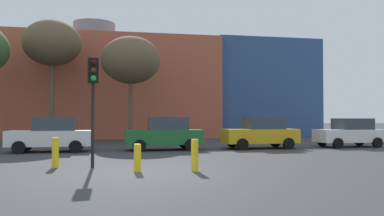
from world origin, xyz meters
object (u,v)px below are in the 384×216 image
Objects in this scene: bare_tree_1 at (131,60)px; parked_car_3 at (261,133)px; bare_tree_2 at (52,44)px; bollard_yellow_0 at (137,158)px; traffic_light_island at (93,87)px; bollard_yellow_1 at (55,153)px; bollard_yellow_2 at (195,155)px; parked_car_2 at (165,134)px; parked_car_4 at (350,133)px; parked_car_1 at (52,135)px.

parked_car_3 is at bearing -44.73° from bare_tree_1.
bare_tree_2 reaches higher than bollard_yellow_0.
traffic_light_island is 4.27× the size of bollard_yellow_0.
bollard_yellow_1 is 5.10m from bollard_yellow_2.
bollard_yellow_1 is at bearing 156.98° from bollard_yellow_2.
bollard_yellow_0 is (-2.02, -8.58, -0.45)m from parked_car_2.
parked_car_4 is 0.45× the size of bare_tree_2.
bare_tree_2 is at bearing -33.86° from parked_car_3.
traffic_light_island is (-9.14, -7.23, 1.97)m from parked_car_3.
parked_car_3 is at bearing 0.00° from parked_car_4.
bare_tree_2 is at bearing -81.89° from parked_car_1.
parked_car_2 is at bearing 144.39° from traffic_light_island.
parked_car_2 reaches higher than bollard_yellow_2.
parked_car_2 reaches higher than bollard_yellow_0.
bare_tree_1 reaches higher than parked_car_1.
parked_car_4 is 16.65m from traffic_light_island.
parked_car_3 is at bearing -33.86° from bare_tree_2.
bare_tree_1 reaches higher than bollard_yellow_0.
traffic_light_island reaches higher than parked_car_2.
parked_car_3 is 1.08× the size of traffic_light_island.
parked_car_3 is 12.51m from bollard_yellow_1.
parked_car_3 is 10.57m from bollard_yellow_2.
traffic_light_island is 0.44× the size of bare_tree_2.
bare_tree_2 reaches higher than bollard_yellow_2.
bare_tree_1 reaches higher than bollard_yellow_1.
bollard_yellow_2 reaches higher than bollard_yellow_1.
bollard_yellow_0 is 0.86× the size of bollard_yellow_2.
bollard_yellow_0 is at bearing -73.35° from bare_tree_2.
parked_car_1 is 5.93m from parked_car_2.
parked_car_4 is 4.37× the size of bollard_yellow_0.
bollard_yellow_0 is at bearing -91.81° from bare_tree_1.
traffic_light_island reaches higher than parked_car_1.
parked_car_3 is 11.50m from bollard_yellow_0.
parked_car_1 is 10.68m from bare_tree_2.
bollard_yellow_2 is at bearing 89.04° from parked_car_2.
bare_tree_1 is at bearing -121.92° from parked_car_1.
bollard_yellow_0 is 3.30m from bollard_yellow_1.
parked_car_3 is 0.47× the size of bare_tree_2.
bare_tree_2 is (-18.50, 8.57, 6.30)m from parked_car_4.
parked_car_3 reaches higher than parked_car_1.
bare_tree_2 is (-7.15, 8.57, 6.26)m from parked_car_2.
parked_car_2 reaches higher than parked_car_4.
parked_car_2 reaches higher than bollard_yellow_1.
parked_car_1 is 9.44m from bollard_yellow_0.
bare_tree_2 is 19.92m from bollard_yellow_2.
bollard_yellow_1 is at bearing 22.99° from parked_car_4.
bollard_yellow_1 is (-4.84, -6.87, -0.37)m from parked_car_2.
bollard_yellow_1 is at bearing -81.47° from bare_tree_2.
traffic_light_island reaches higher than parked_car_4.
parked_car_2 is at bearing 54.82° from bollard_yellow_1.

